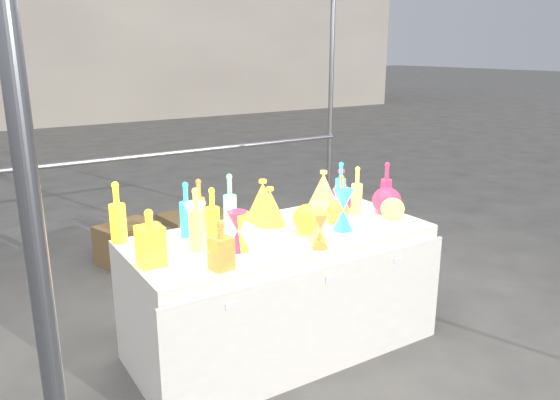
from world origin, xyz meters
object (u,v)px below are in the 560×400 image
display_table (281,291)px  bottle_0 (117,212)px  cardboard_box_closed (128,243)px  lampshade_0 (263,200)px  decanter_0 (150,237)px  hourglass_0 (320,231)px  globe_0 (308,220)px

display_table → bottle_0: bearing=157.3°
cardboard_box_closed → lampshade_0: (0.42, -1.61, 0.71)m
bottle_0 → decanter_0: size_ratio=1.19×
display_table → lampshade_0: 0.58m
bottle_0 → hourglass_0: (0.90, -0.68, -0.08)m
display_table → decanter_0: size_ratio=6.28×
cardboard_box_closed → lampshade_0: 1.81m
hourglass_0 → decanter_0: bearing=163.3°
bottle_0 → decanter_0: 0.43m
hourglass_0 → globe_0: size_ratio=1.04×
cardboard_box_closed → hourglass_0: (0.42, -2.22, 0.68)m
hourglass_0 → lampshade_0: (-0.00, 0.60, 0.03)m
cardboard_box_closed → globe_0: (0.52, -1.96, 0.65)m
display_table → decanter_0: bearing=-175.2°
display_table → decanter_0: (-0.81, -0.07, 0.52)m
decanter_0 → hourglass_0: (0.86, -0.26, -0.05)m
bottle_0 → globe_0: bottle_0 is taller
cardboard_box_closed → bottle_0: bearing=-125.4°
decanter_0 → hourglass_0: decanter_0 is taller
cardboard_box_closed → decanter_0: decanter_0 is taller
globe_0 → cardboard_box_closed: bearing=104.9°
decanter_0 → display_table: bearing=4.6°
bottle_0 → lampshade_0: bottle_0 is taller
cardboard_box_closed → bottle_0: (-0.47, -1.53, 0.75)m
cardboard_box_closed → lampshade_0: size_ratio=1.80×
cardboard_box_closed → hourglass_0: hourglass_0 is taller
display_table → hourglass_0: bearing=-81.9°
lampshade_0 → globe_0: bearing=-83.4°
globe_0 → lampshade_0: lampshade_0 is taller
cardboard_box_closed → decanter_0: size_ratio=1.61×
decanter_0 → lampshade_0: size_ratio=1.12×
decanter_0 → lampshade_0: (0.85, 0.35, -0.02)m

